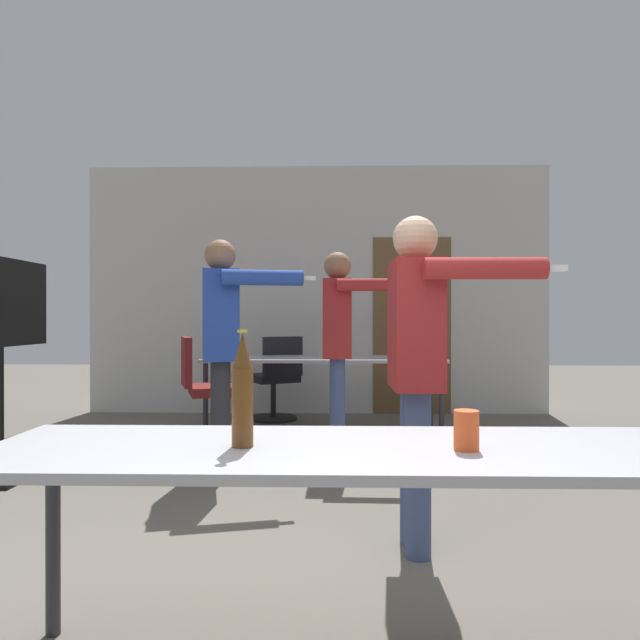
{
  "coord_description": "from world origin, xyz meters",
  "views": [
    {
      "loc": [
        0.18,
        -1.5,
        1.11
      ],
      "look_at": [
        0.1,
        2.13,
        1.1
      ],
      "focal_mm": 32.0,
      "sensor_mm": 36.0,
      "label": 1
    }
  ],
  "objects": [
    {
      "name": "back_wall",
      "position": [
        0.03,
        5.19,
        1.43
      ],
      "size": [
        5.37,
        0.12,
        2.89
      ],
      "color": "beige",
      "rests_on": "ground_plane"
    },
    {
      "name": "conference_table_near",
      "position": [
        0.29,
        0.21,
        0.66
      ],
      "size": [
        2.31,
        0.64,
        0.73
      ],
      "color": "#A8A8AD",
      "rests_on": "ground_plane"
    },
    {
      "name": "conference_table_far",
      "position": [
        0.09,
        4.08,
        0.67
      ],
      "size": [
        2.31,
        0.72,
        0.73
      ],
      "color": "#A8A8AD",
      "rests_on": "ground_plane"
    },
    {
      "name": "person_far_watching",
      "position": [
        -0.62,
        2.58,
        1.01
      ],
      "size": [
        0.86,
        0.64,
        1.68
      ],
      "rotation": [
        0.0,
        0.0,
        -1.34
      ],
      "color": "#28282D",
      "rests_on": "ground_plane"
    },
    {
      "name": "person_center_tall",
      "position": [
        0.59,
        1.23,
        0.97
      ],
      "size": [
        0.73,
        0.59,
        1.6
      ],
      "rotation": [
        0.0,
        0.0,
        -1.56
      ],
      "color": "#3D4C75",
      "rests_on": "ground_plane"
    },
    {
      "name": "person_left_plaid",
      "position": [
        0.23,
        3.08,
        1.0
      ],
      "size": [
        0.74,
        0.61,
        1.64
      ],
      "rotation": [
        0.0,
        0.0,
        -1.6
      ],
      "color": "#3D4C75",
      "rests_on": "ground_plane"
    },
    {
      "name": "office_chair_far_left",
      "position": [
        -0.9,
        3.39,
        0.45
      ],
      "size": [
        0.64,
        0.59,
        0.95
      ],
      "rotation": [
        0.0,
        0.0,
        5.04
      ],
      "color": "black",
      "rests_on": "ground_plane"
    },
    {
      "name": "office_chair_mid_tucked",
      "position": [
        -0.44,
        4.65,
        0.43
      ],
      "size": [
        0.64,
        0.67,
        0.92
      ],
      "rotation": [
        0.0,
        0.0,
        0.5
      ],
      "color": "black",
      "rests_on": "ground_plane"
    },
    {
      "name": "beer_bottle",
      "position": [
        -0.09,
        0.2,
        0.89
      ],
      "size": [
        0.06,
        0.06,
        0.35
      ],
      "color": "#563314",
      "rests_on": "conference_table_near"
    },
    {
      "name": "drink_cup",
      "position": [
        0.57,
        0.17,
        0.78
      ],
      "size": [
        0.07,
        0.07,
        0.12
      ],
      "color": "#E05123",
      "rests_on": "conference_table_near"
    }
  ]
}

